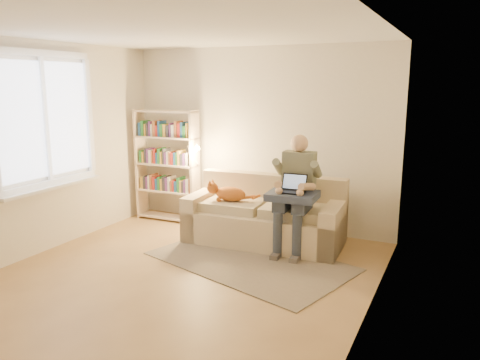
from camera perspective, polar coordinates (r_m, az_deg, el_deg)
The scene contains 13 objects.
floor at distance 5.21m, azimuth -7.88°, elevation -12.04°, with size 4.50×4.50×0.00m, color olive.
ceiling at distance 4.80m, azimuth -8.79°, elevation 17.71°, with size 4.00×4.50×0.02m, color white.
wall_left at distance 6.17m, azimuth -23.97°, elevation 3.37°, with size 0.02×4.50×2.60m, color silver.
wall_right at distance 4.08m, azimuth 15.69°, elevation 0.14°, with size 0.02×4.50×2.60m, color silver.
wall_back at distance 6.80m, azimuth 2.33°, elevation 5.06°, with size 4.00×0.02×2.60m, color silver.
window at distance 6.25m, azimuth -22.32°, elevation 4.29°, with size 0.12×1.52×1.69m.
sofa at distance 6.26m, azimuth 3.10°, elevation -4.75°, with size 2.09×1.04×0.87m.
person at distance 5.86m, azimuth 6.83°, elevation -0.82°, with size 0.44×0.67×1.46m.
cat at distance 6.23m, azimuth -1.54°, elevation -1.60°, with size 0.65×0.26×0.24m.
blanket at distance 5.75m, azimuth 6.45°, elevation -1.91°, with size 0.59×0.48×0.09m, color #2C364E.
laptop at distance 5.73m, azimuth 6.50°, elevation -0.90°, with size 0.32×0.29×0.26m.
bookshelf at distance 7.20m, azimuth -8.89°, elevation 2.42°, with size 1.13×0.31×1.70m.
rug at distance 5.66m, azimuth 1.20°, elevation -9.87°, with size 2.32×1.37×0.01m, color #7D6F5B.
Camera 1 is at (2.67, -3.95, 2.09)m, focal length 35.00 mm.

